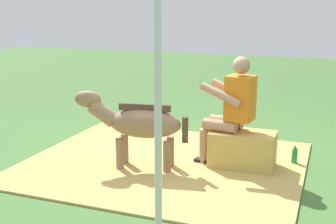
% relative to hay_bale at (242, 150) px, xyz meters
% --- Properties ---
extents(ground_plane, '(24.00, 24.00, 0.00)m').
position_rel_hay_bale_xyz_m(ground_plane, '(0.83, -0.04, -0.22)').
color(ground_plane, '#426B33').
extents(hay_patch, '(3.26, 2.77, 0.02)m').
position_rel_hay_bale_xyz_m(hay_patch, '(0.91, 0.20, -0.21)').
color(hay_patch, tan).
rests_on(hay_patch, ground).
extents(hay_bale, '(0.75, 0.43, 0.44)m').
position_rel_hay_bale_xyz_m(hay_bale, '(0.00, 0.00, 0.00)').
color(hay_bale, tan).
rests_on(hay_bale, ground).
extents(person_seated, '(0.69, 0.48, 1.32)m').
position_rel_hay_bale_xyz_m(person_seated, '(0.16, -0.02, 0.50)').
color(person_seated, tan).
rests_on(person_seated, ground).
extents(pony_standing, '(1.34, 0.46, 0.91)m').
position_rel_hay_bale_xyz_m(pony_standing, '(1.14, 0.46, 0.33)').
color(pony_standing, '#8C6B4C').
rests_on(pony_standing, ground).
extents(soda_bottle, '(0.07, 0.07, 0.25)m').
position_rel_hay_bale_xyz_m(soda_bottle, '(-0.57, -0.32, -0.10)').
color(soda_bottle, '#268C3F').
rests_on(soda_bottle, ground).
extents(tent_pole_left, '(0.06, 0.06, 2.46)m').
position_rel_hay_bale_xyz_m(tent_pole_left, '(0.32, 1.85, 1.01)').
color(tent_pole_left, silver).
rests_on(tent_pole_left, ground).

